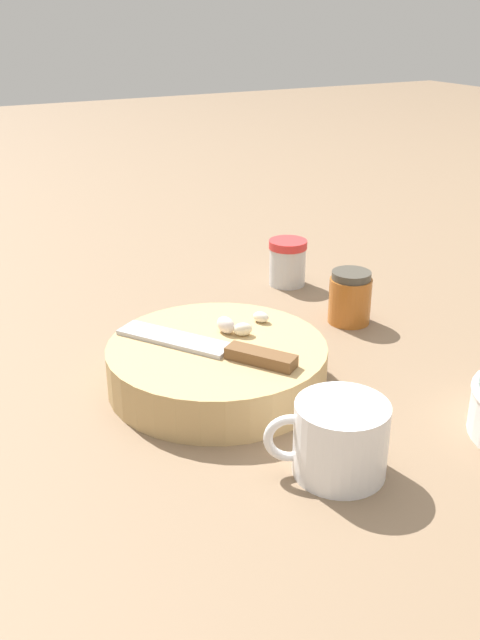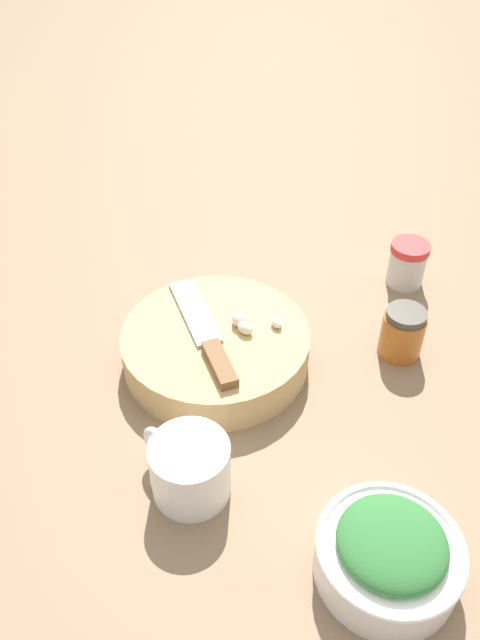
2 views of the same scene
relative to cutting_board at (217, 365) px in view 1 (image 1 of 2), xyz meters
The scene contains 7 objects.
ground_plane 0.07m from the cutting_board, 117.90° to the left, with size 5.00×5.00×0.00m, color #7F664C.
cutting_board is the anchor object (origin of this frame).
chef_knife 0.03m from the cutting_board, 30.28° to the right, with size 0.19×0.14×0.01m.
garlic_cloves 0.05m from the cutting_board, 118.04° to the left, with size 0.04×0.07×0.02m.
spice_jar 0.33m from the cutting_board, 134.99° to the left, with size 0.06×0.06×0.07m.
coffee_mug 0.20m from the cutting_board, ahead, with size 0.09×0.11×0.07m.
honey_jar 0.24m from the cutting_board, 107.66° to the left, with size 0.06×0.06×0.07m.
Camera 1 is at (0.66, -0.36, 0.39)m, focal length 40.00 mm.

